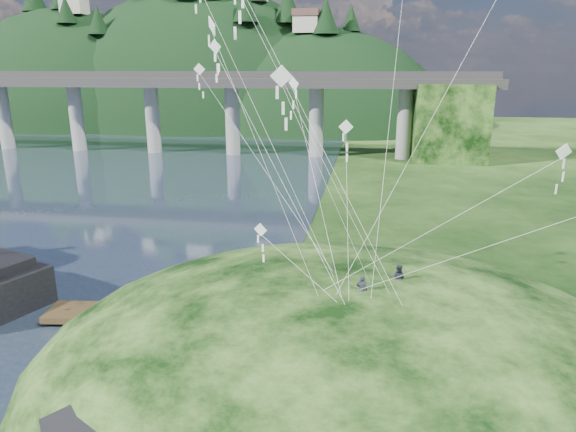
# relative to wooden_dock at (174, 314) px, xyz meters

# --- Properties ---
(ground) EXTENTS (320.00, 320.00, 0.00)m
(ground) POSITION_rel_wooden_dock_xyz_m (3.18, -5.18, -0.50)
(ground) COLOR black
(ground) RESTS_ON ground
(grass_hill) EXTENTS (36.00, 32.00, 13.00)m
(grass_hill) POSITION_rel_wooden_dock_xyz_m (11.18, -3.18, -2.00)
(grass_hill) COLOR black
(grass_hill) RESTS_ON ground
(bridge) EXTENTS (160.00, 11.00, 15.00)m
(bridge) POSITION_rel_wooden_dock_xyz_m (-23.28, 64.89, 9.20)
(bridge) COLOR #2D2B2B
(bridge) RESTS_ON ground
(far_ridge) EXTENTS (153.00, 70.00, 94.50)m
(far_ridge) POSITION_rel_wooden_dock_xyz_m (-40.40, 116.99, -7.94)
(far_ridge) COLOR black
(far_ridge) RESTS_ON ground
(wooden_dock) EXTENTS (16.15, 4.59, 1.14)m
(wooden_dock) POSITION_rel_wooden_dock_xyz_m (0.00, 0.00, 0.00)
(wooden_dock) COLOR #332414
(wooden_dock) RESTS_ON ground
(kite_flyers) EXTENTS (2.58, 2.47, 1.57)m
(kite_flyers) POSITION_rel_wooden_dock_xyz_m (12.90, -3.34, 5.21)
(kite_flyers) COLOR #292936
(kite_flyers) RESTS_ON ground
(kite_swarm) EXTENTS (20.29, 15.95, 20.63)m
(kite_swarm) POSITION_rel_wooden_dock_xyz_m (8.88, -1.65, 15.91)
(kite_swarm) COLOR white
(kite_swarm) RESTS_ON ground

